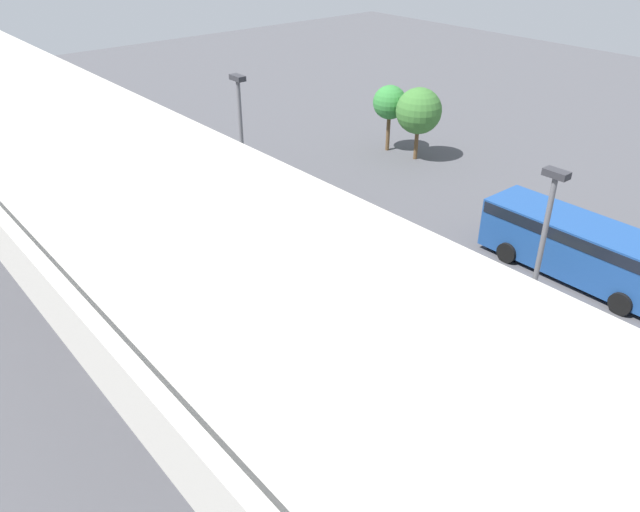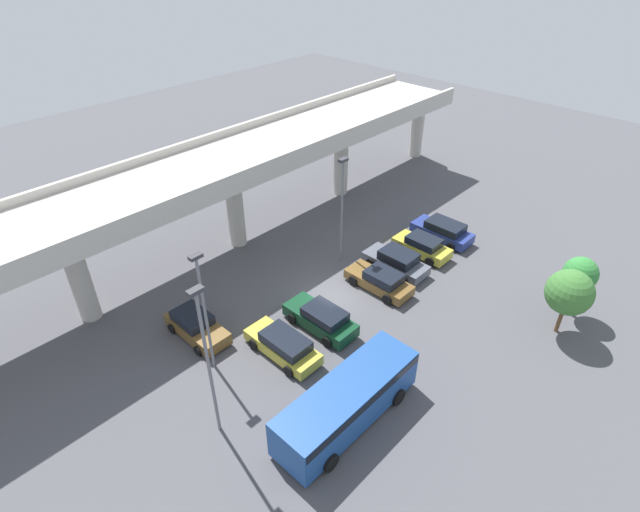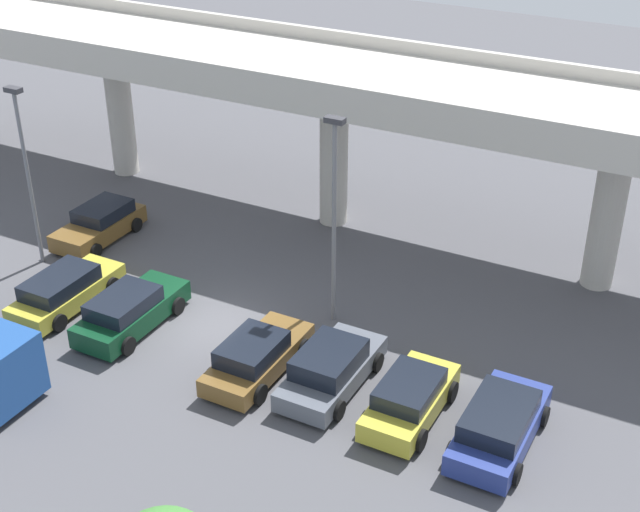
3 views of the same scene
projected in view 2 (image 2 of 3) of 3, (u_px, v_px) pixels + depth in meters
The scene contains 15 objects.
ground_plane at pixel (332, 298), 33.26m from camera, with size 101.89×101.89×0.00m, color #4C4C51.
highway_overpass at pixel (231, 168), 35.31m from camera, with size 48.81×7.02×7.75m.
parked_car_0 at pixel (196, 326), 29.94m from camera, with size 2.10×4.40×1.49m.
parked_car_1 at pixel (283, 345), 28.59m from camera, with size 2.07×4.85×1.47m.
parked_car_2 at pixel (321, 318), 30.45m from camera, with size 2.13×4.80×1.55m.
parked_car_3 at pixel (380, 280), 33.70m from camera, with size 2.10×4.73×1.48m.
parked_car_4 at pixel (396, 261), 35.53m from camera, with size 2.21×4.74×1.55m.
parked_car_5 at pixel (422, 246), 37.17m from camera, with size 2.05×4.33×1.47m.
parked_car_6 at pixel (443, 231), 38.94m from camera, with size 2.22×4.73×1.52m.
shuttle_bus at pixel (348, 399), 24.42m from camera, with size 8.37×2.80×2.47m.
lamp_post_near_aisle at pixel (342, 204), 34.31m from camera, with size 0.70×0.35×8.02m.
lamp_post_mid_lot at pixel (204, 305), 25.74m from camera, with size 0.70×0.35×7.59m.
lamp_post_by_overpass at pixel (207, 355), 21.92m from camera, with size 0.70×0.35×8.80m.
tree_front_centre at pixel (569, 292), 28.94m from camera, with size 2.74×2.74×4.38m.
tree_front_far_right at pixel (580, 274), 30.34m from camera, with size 2.08×2.08×4.12m.
Camera 2 is at (-19.30, -17.26, 21.07)m, focal length 28.00 mm.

